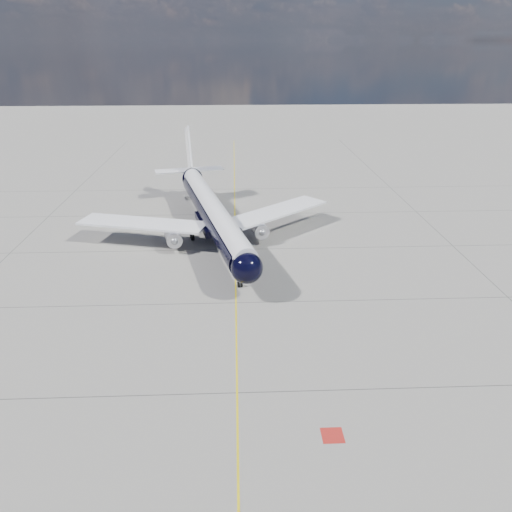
# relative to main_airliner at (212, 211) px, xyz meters

# --- Properties ---
(ground) EXTENTS (320.00, 320.00, 0.00)m
(ground) POSITION_rel_main_airliner_xyz_m (3.25, 0.31, -4.03)
(ground) COLOR gray
(ground) RESTS_ON ground
(taxiway_centerline) EXTENTS (0.16, 160.00, 0.01)m
(taxiway_centerline) POSITION_rel_main_airliner_xyz_m (3.25, -4.69, -4.02)
(taxiway_centerline) COLOR #DABE0B
(taxiway_centerline) RESTS_ON ground
(red_marking) EXTENTS (1.60, 1.60, 0.01)m
(red_marking) POSITION_rel_main_airliner_xyz_m (10.05, -39.69, -4.02)
(red_marking) COLOR maroon
(red_marking) RESTS_ON ground
(main_airliner) EXTENTS (35.95, 44.41, 12.97)m
(main_airliner) POSITION_rel_main_airliner_xyz_m (0.00, 0.00, 0.00)
(main_airliner) COLOR black
(main_airliner) RESTS_ON ground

